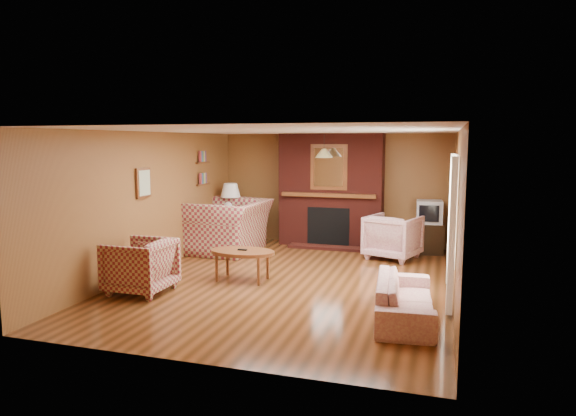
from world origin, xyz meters
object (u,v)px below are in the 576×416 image
(plaid_armchair, at_px, (140,266))
(crt_tv, at_px, (429,212))
(tv_stand, at_px, (428,238))
(fireplace, at_px, (331,191))
(floral_sofa, at_px, (405,298))
(table_lamp, at_px, (231,198))
(coffee_table, at_px, (242,254))
(side_table, at_px, (231,230))
(floral_armchair, at_px, (393,237))
(plaid_loveseat, at_px, (229,226))

(plaid_armchair, xyz_separation_m, crt_tv, (4.00, 4.06, 0.44))
(tv_stand, relative_size, crt_tv, 1.16)
(fireplace, xyz_separation_m, floral_sofa, (1.90, -4.23, -0.92))
(floral_sofa, xyz_separation_m, table_lamp, (-4.00, 3.70, 0.76))
(table_lamp, bearing_deg, coffee_table, -62.99)
(side_table, xyz_separation_m, tv_stand, (4.15, 0.35, -0.01))
(floral_sofa, bearing_deg, floral_armchair, 3.20)
(table_lamp, xyz_separation_m, crt_tv, (4.15, 0.34, -0.19))
(table_lamp, bearing_deg, floral_sofa, -42.76)
(side_table, bearing_deg, coffee_table, -62.99)
(fireplace, bearing_deg, plaid_armchair, -114.66)
(plaid_loveseat, distance_m, table_lamp, 0.87)
(coffee_table, bearing_deg, table_lamp, 117.01)
(floral_sofa, relative_size, coffee_table, 1.66)
(side_table, bearing_deg, floral_armchair, -5.53)
(floral_armchair, xyz_separation_m, coffee_table, (-2.16, -2.31, 0.02))
(tv_stand, bearing_deg, crt_tv, -95.84)
(floral_armchair, bearing_deg, side_table, 12.96)
(fireplace, bearing_deg, floral_sofa, -65.83)
(plaid_loveseat, height_order, floral_sofa, plaid_loveseat)
(side_table, bearing_deg, fireplace, 14.29)
(plaid_loveseat, bearing_deg, floral_armchair, 97.16)
(floral_sofa, relative_size, tv_stand, 2.92)
(coffee_table, height_order, side_table, side_table)
(fireplace, xyz_separation_m, plaid_loveseat, (-1.85, -1.20, -0.66))
(side_table, relative_size, tv_stand, 1.04)
(plaid_loveseat, distance_m, plaid_armchair, 3.05)
(crt_tv, bearing_deg, fireplace, 174.70)
(tv_stand, bearing_deg, floral_armchair, -138.50)
(floral_armchair, distance_m, side_table, 3.53)
(fireplace, distance_m, tv_stand, 2.24)
(crt_tv, bearing_deg, coffee_table, -133.05)
(fireplace, height_order, table_lamp, fireplace)
(table_lamp, bearing_deg, tv_stand, 4.82)
(plaid_loveseat, relative_size, coffee_table, 1.50)
(plaid_armchair, bearing_deg, table_lamp, -177.32)
(floral_armchair, distance_m, table_lamp, 3.58)
(floral_sofa, distance_m, side_table, 5.45)
(floral_armchair, relative_size, table_lamp, 1.31)
(plaid_loveseat, relative_size, floral_armchair, 1.73)
(coffee_table, xyz_separation_m, table_lamp, (-1.35, 2.65, 0.58))
(fireplace, bearing_deg, plaid_loveseat, -147.07)
(plaid_loveseat, height_order, plaid_armchair, plaid_loveseat)
(coffee_table, bearing_deg, plaid_armchair, -138.53)
(plaid_armchair, xyz_separation_m, table_lamp, (-0.15, 3.71, 0.62))
(crt_tv, bearing_deg, plaid_armchair, -134.59)
(plaid_loveseat, bearing_deg, coffee_table, 30.50)
(plaid_loveseat, bearing_deg, side_table, -157.85)
(floral_sofa, distance_m, floral_armchair, 3.40)
(plaid_armchair, relative_size, table_lamp, 1.25)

